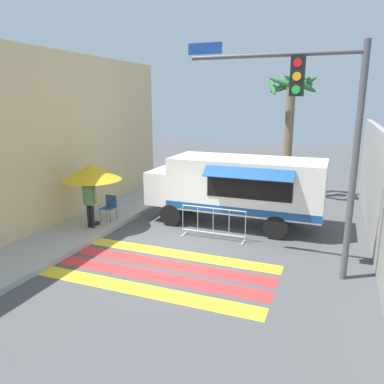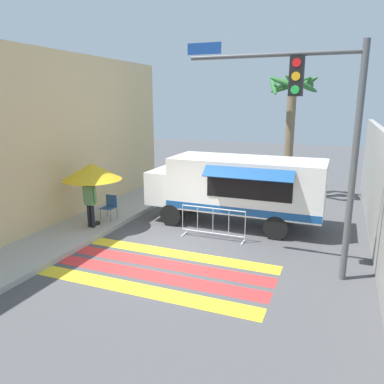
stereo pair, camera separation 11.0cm
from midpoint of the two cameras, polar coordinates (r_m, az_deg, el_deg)
name	(u,v)px [view 1 (the left image)]	position (r m, az deg, el deg)	size (l,w,h in m)	color
ground_plane	(173,253)	(11.24, -3.25, -9.26)	(60.00, 60.00, 0.00)	#4C4C4F
sidewalk_left	(43,230)	(13.84, -22.03, -5.41)	(4.40, 16.00, 0.16)	#A8A59E
building_left_facade	(35,144)	(13.19, -23.04, 6.75)	(0.25, 16.00, 6.05)	#DBBC84
concrete_wall_right	(379,190)	(12.73, 26.42, 0.32)	(0.20, 16.00, 3.49)	gray
crosswalk_painted	(155,269)	(10.29, -5.98, -11.56)	(6.40, 2.84, 0.01)	yellow
food_truck	(233,185)	(13.39, 6.03, 1.10)	(6.21, 2.53, 2.44)	white
traffic_signal_pole	(320,119)	(9.50, 18.62, 10.54)	(4.29, 0.29, 5.81)	#515456
patio_umbrella	(91,172)	(13.16, -15.31, 2.99)	(2.03, 2.03, 2.16)	black
folding_chair	(110,205)	(13.90, -12.68, -1.97)	(0.45, 0.45, 0.89)	#4C4C51
vendor_person	(90,200)	(13.06, -15.55, -1.19)	(0.53, 0.22, 1.70)	black
barricade_front	(213,223)	(12.16, 2.99, -4.80)	(2.15, 0.44, 1.05)	#B7BABF
palm_tree	(290,112)	(17.24, 14.50, 11.69)	(2.27, 2.31, 5.56)	#7A664C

